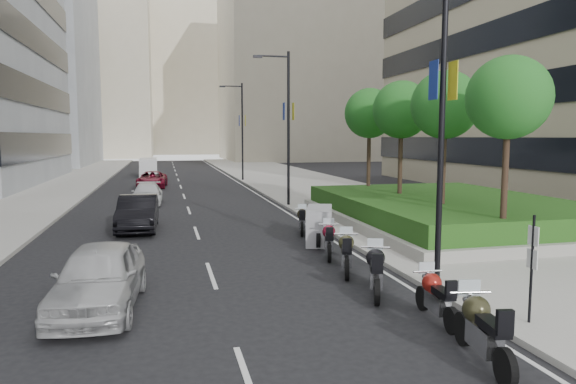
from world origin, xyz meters
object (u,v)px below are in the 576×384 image
object	(u,v)px
motorcycle_2	(376,271)
car_b	(138,213)
lamp_post_0	(437,101)
motorcycle_1	(436,297)
car_d	(152,180)
motorcycle_4	(329,240)
lamp_post_1	(286,121)
motorcycle_0	(482,330)
delivery_van	(148,168)
lamp_post_2	(241,126)
parking_sign	(532,263)
motorcycle_3	(346,253)
car_c	(147,194)
car_a	(99,277)
motorcycle_5	(319,226)
motorcycle_6	(302,221)

from	to	relation	value
motorcycle_2	car_b	size ratio (longest dim) A/B	0.48
lamp_post_0	motorcycle_1	size ratio (longest dim) A/B	4.28
lamp_post_0	motorcycle_2	world-z (taller)	lamp_post_0
car_d	motorcycle_4	bearing A→B (deg)	-72.28
lamp_post_1	motorcycle_0	distance (m)	21.74
lamp_post_1	delivery_van	distance (m)	27.53
lamp_post_2	car_d	distance (m)	9.96
lamp_post_0	motorcycle_4	xyz separation A→B (m)	(-1.45, 4.45, -4.49)
parking_sign	motorcycle_3	world-z (taller)	parking_sign
delivery_van	lamp_post_0	bearing A→B (deg)	-79.37
lamp_post_2	motorcycle_2	distance (m)	35.23
parking_sign	motorcycle_3	distance (m)	5.83
motorcycle_3	car_b	bearing A→B (deg)	54.72
lamp_post_0	lamp_post_1	world-z (taller)	same
motorcycle_1	car_d	distance (m)	33.63
motorcycle_0	motorcycle_2	xyz separation A→B (m)	(-0.22, 4.33, -0.01)
motorcycle_2	car_c	world-z (taller)	car_c
lamp_post_0	motorcycle_1	xyz separation A→B (m)	(-1.06, -2.07, -4.51)
lamp_post_1	car_c	bearing A→B (deg)	157.37
lamp_post_0	car_d	bearing A→B (deg)	104.39
car_a	lamp_post_2	bearing A→B (deg)	80.18
motorcycle_5	car_d	bearing A→B (deg)	34.31
motorcycle_2	car_b	xyz separation A→B (m)	(-6.54, 11.20, 0.14)
motorcycle_1	motorcycle_0	bearing A→B (deg)	177.00
motorcycle_0	car_b	distance (m)	16.94
car_b	car_d	size ratio (longest dim) A/B	0.98
motorcycle_5	car_d	xyz separation A→B (m)	(-6.79, 24.22, -0.04)
motorcycle_0	car_c	world-z (taller)	car_c
lamp_post_0	car_b	xyz separation A→B (m)	(-8.13, 11.28, -4.30)
lamp_post_0	motorcycle_1	bearing A→B (deg)	-117.14
motorcycle_1	car_c	size ratio (longest dim) A/B	0.48
motorcycle_1	car_d	bearing A→B (deg)	16.77
lamp_post_0	lamp_post_1	xyz separation A→B (m)	(0.00, 17.00, 0.00)
motorcycle_2	lamp_post_2	bearing A→B (deg)	18.34
delivery_van	motorcycle_6	bearing A→B (deg)	-78.49
delivery_van	motorcycle_5	bearing A→B (deg)	-79.08
lamp_post_0	delivery_van	distance (m)	43.88
lamp_post_1	car_a	bearing A→B (deg)	-117.37
motorcycle_2	parking_sign	bearing A→B (deg)	-123.09
motorcycle_0	lamp_post_0	bearing A→B (deg)	-8.10
motorcycle_0	motorcycle_6	bearing A→B (deg)	9.12
lamp_post_2	parking_sign	xyz separation A→B (m)	(0.66, -38.00, -3.61)
car_a	car_b	world-z (taller)	car_a
parking_sign	motorcycle_4	size ratio (longest dim) A/B	1.19
parking_sign	delivery_van	bearing A→B (deg)	101.32
motorcycle_5	car_a	distance (m)	9.59
car_c	lamp_post_1	bearing A→B (deg)	-20.94
car_d	car_b	bearing A→B (deg)	-86.66
motorcycle_4	motorcycle_6	distance (m)	4.40
motorcycle_0	car_b	size ratio (longest dim) A/B	0.51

